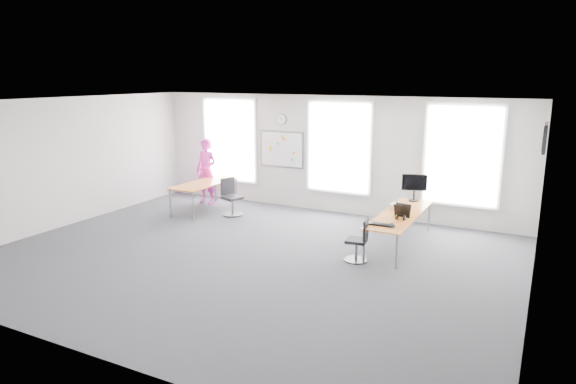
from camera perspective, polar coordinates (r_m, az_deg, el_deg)
The scene contains 24 objects.
floor at distance 10.16m, azimuth -4.47°, elevation -7.25°, with size 10.00×10.00×0.00m, color #2C2C32.
ceiling at distance 9.56m, azimuth -4.79°, elevation 9.90°, with size 10.00×10.00×0.00m, color silver.
wall_back at distance 13.26m, azimuth 4.52°, elevation 4.19°, with size 10.00×10.00×0.00m, color silver.
wall_front at distance 6.79m, azimuth -22.71°, elevation -5.13°, with size 10.00×10.00×0.00m, color silver.
wall_left at distance 13.05m, azimuth -23.67°, elevation 3.01°, with size 10.00×10.00×0.00m, color silver.
wall_right at distance 8.34m, azimuth 26.07°, elevation -2.24°, with size 10.00×10.00×0.00m, color silver.
window_left at distance 14.61m, azimuth -6.48°, elevation 5.74°, with size 1.60×0.06×2.20m, color silver.
window_mid at distance 13.09m, azimuth 5.70°, elevation 4.94°, with size 1.60×0.06×2.20m, color silver.
window_right at distance 12.33m, azimuth 18.80°, elevation 3.83°, with size 1.60×0.06×2.20m, color silver.
desk_right at distance 10.90m, azimuth 12.37°, elevation -2.58°, with size 0.75×2.82×0.69m.
desk_left at distance 13.59m, azimuth -9.26°, elevation 0.79°, with size 0.82×2.05×0.75m.
chair_right at distance 9.91m, azimuth 7.89°, elevation -5.61°, with size 0.45×0.45×0.84m.
chair_left at distance 13.12m, azimuth -6.34°, elevation -0.78°, with size 0.55×0.55×0.94m.
person at distance 14.34m, azimuth -9.06°, elevation 2.31°, with size 0.66×0.43×1.81m, color #E630B5.
whiteboard at distance 13.80m, azimuth -0.72°, elevation 4.77°, with size 1.20×0.03×0.90m, color white.
wall_clock at distance 13.71m, azimuth -0.73°, elevation 8.09°, with size 0.30×0.30×0.04m, color gray.
tv at distance 11.16m, azimuth 26.67°, elevation 5.40°, with size 0.06×0.90×0.55m, color black.
keyboard at distance 9.96m, azimuth 10.41°, elevation -3.61°, with size 0.47×0.17×0.02m, color black.
mouse at distance 9.85m, azimuth 11.66°, elevation -3.81°, with size 0.06×0.10×0.04m, color black.
lens_cap at distance 10.13m, azimuth 11.45°, elevation -3.43°, with size 0.06×0.06×0.01m, color black.
headphones at distance 10.39m, azimuth 12.35°, elevation -2.77°, with size 0.20×0.11×0.12m.
laptop_sleeve at distance 10.59m, azimuth 12.58°, elevation -2.04°, with size 0.34×0.23×0.27m.
paper_stack at distance 11.18m, azimuth 12.19°, elevation -1.62°, with size 0.35×0.26×0.12m, color beige.
monitor at distance 11.93m, azimuth 13.87°, elevation 0.75°, with size 0.55×0.23×0.62m.
Camera 1 is at (5.04, -8.10, 3.48)m, focal length 32.00 mm.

